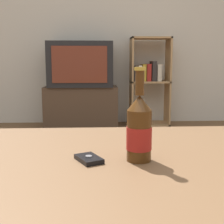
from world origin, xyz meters
TOP-DOWN VIEW (x-y plane):
  - back_wall at (0.00, 3.02)m, footprint 8.00×0.05m
  - coffee_table at (0.00, 0.00)m, footprint 1.09×0.90m
  - tv_stand at (-0.25, 2.75)m, footprint 0.85×0.39m
  - television at (-0.25, 2.75)m, footprint 0.74×0.46m
  - bookshelf at (0.57, 2.81)m, footprint 0.47×0.30m
  - beer_bottle at (0.06, -0.04)m, footprint 0.08×0.08m
  - cell_phone at (-0.09, -0.04)m, footprint 0.09×0.11m

SIDE VIEW (x-z plane):
  - tv_stand at x=-0.25m, z-range 0.00..0.48m
  - coffee_table at x=0.00m, z-range 0.17..0.64m
  - cell_phone at x=-0.09m, z-range 0.47..0.48m
  - bookshelf at x=0.57m, z-range 0.04..1.09m
  - beer_bottle at x=0.06m, z-range 0.43..0.70m
  - television at x=-0.25m, z-range 0.48..0.99m
  - back_wall at x=0.00m, z-range 0.00..2.60m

